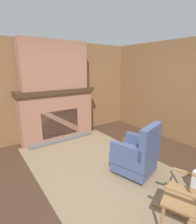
# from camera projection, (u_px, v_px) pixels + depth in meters

# --- Properties ---
(ground_plane) EXTENTS (14.00, 14.00, 0.00)m
(ground_plane) POSITION_uv_depth(u_px,v_px,m) (110.00, 178.00, 2.97)
(ground_plane) COLOR #3D281C
(wood_panel_wall_left) EXTENTS (0.06, 5.31, 2.47)m
(wood_panel_wall_left) POSITION_uv_depth(u_px,v_px,m) (52.00, 91.00, 4.54)
(wood_panel_wall_left) COLOR brown
(wood_panel_wall_left) RESTS_ON ground
(wood_panel_wall_back) EXTENTS (5.31, 0.09, 2.47)m
(wood_panel_wall_back) POSITION_uv_depth(u_px,v_px,m) (192.00, 94.00, 3.98)
(wood_panel_wall_back) COLOR brown
(wood_panel_wall_back) RESTS_ON ground
(fireplace_hearth) EXTENTS (0.61, 1.96, 1.30)m
(fireplace_hearth) POSITION_uv_depth(u_px,v_px,m) (57.00, 114.00, 4.50)
(fireplace_hearth) COLOR #93604C
(fireplace_hearth) RESTS_ON ground
(chimney_breast) EXTENTS (0.35, 1.63, 1.15)m
(chimney_breast) POSITION_uv_depth(u_px,v_px,m) (54.00, 65.00, 4.20)
(chimney_breast) COLOR #93604C
(chimney_breast) RESTS_ON fireplace_hearth
(area_rug) EXTENTS (3.56, 2.17, 0.01)m
(area_rug) POSITION_uv_depth(u_px,v_px,m) (102.00, 169.00, 3.21)
(area_rug) COLOR #7A664C
(area_rug) RESTS_ON ground
(armchair) EXTENTS (0.79, 0.77, 0.94)m
(armchair) POSITION_uv_depth(u_px,v_px,m) (137.00, 156.00, 3.01)
(armchair) COLOR #3D4C75
(armchair) RESTS_ON ground
(rocking_chair) EXTENTS (0.90, 0.69, 1.19)m
(rocking_chair) POSITION_uv_depth(u_px,v_px,m) (191.00, 203.00, 1.88)
(rocking_chair) COLOR olive
(rocking_chair) RESTS_ON ground
(firewood_stack) EXTENTS (0.51, 0.43, 0.29)m
(firewood_stack) POSITION_uv_depth(u_px,v_px,m) (132.00, 142.00, 4.06)
(firewood_stack) COLOR brown
(firewood_stack) RESTS_ON ground
(oil_lamp_vase) EXTENTS (0.11, 0.11, 0.26)m
(oil_lamp_vase) POSITION_uv_depth(u_px,v_px,m) (26.00, 87.00, 3.97)
(oil_lamp_vase) COLOR silver
(oil_lamp_vase) RESTS_ON fireplace_hearth
(storage_case) EXTENTS (0.16, 0.25, 0.13)m
(storage_case) POSITION_uv_depth(u_px,v_px,m) (76.00, 85.00, 4.69)
(storage_case) COLOR black
(storage_case) RESTS_ON fireplace_hearth
(decorative_plate_on_mantel) EXTENTS (0.07, 0.29, 0.28)m
(decorative_plate_on_mantel) POSITION_uv_depth(u_px,v_px,m) (51.00, 83.00, 4.31)
(decorative_plate_on_mantel) COLOR #336093
(decorative_plate_on_mantel) RESTS_ON fireplace_hearth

